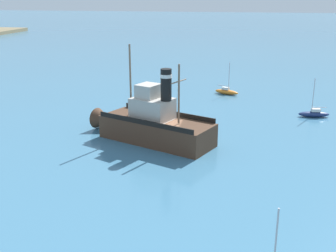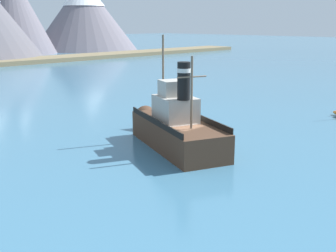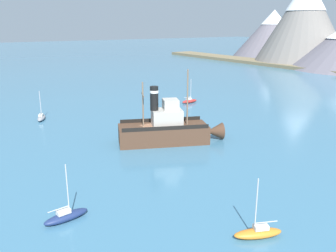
{
  "view_description": "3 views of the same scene",
  "coord_description": "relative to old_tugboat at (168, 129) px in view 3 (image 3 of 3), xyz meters",
  "views": [
    {
      "loc": [
        -39.79,
        -7.8,
        14.97
      ],
      "look_at": [
        -1.53,
        -0.25,
        2.52
      ],
      "focal_mm": 45.0,
      "sensor_mm": 36.0,
      "label": 1
    },
    {
      "loc": [
        -25.91,
        -23.28,
        10.98
      ],
      "look_at": [
        -0.51,
        1.4,
        2.25
      ],
      "focal_mm": 45.0,
      "sensor_mm": 36.0,
      "label": 2
    },
    {
      "loc": [
        39.95,
        -22.9,
        15.66
      ],
      "look_at": [
        -1.25,
        3.43,
        1.55
      ],
      "focal_mm": 38.0,
      "sensor_mm": 36.0,
      "label": 3
    }
  ],
  "objects": [
    {
      "name": "old_tugboat",
      "position": [
        0.0,
        0.0,
        0.0
      ],
      "size": [
        8.65,
        14.6,
        9.9
      ],
      "color": "#4C3323",
      "rests_on": "ground"
    },
    {
      "name": "ground_plane",
      "position": [
        -0.96,
        -1.98,
        -1.83
      ],
      "size": [
        600.0,
        600.0,
        0.0
      ],
      "primitive_type": "plane",
      "color": "teal"
    },
    {
      "name": "sailboat_grey",
      "position": [
        -21.43,
        -11.67,
        -1.4
      ],
      "size": [
        3.92,
        2.55,
        4.9
      ],
      "color": "gray",
      "rests_on": "ground"
    },
    {
      "name": "sailboat_navy",
      "position": [
        12.49,
        -17.93,
        -1.4
      ],
      "size": [
        1.57,
        3.91,
        4.9
      ],
      "color": "navy",
      "rests_on": "ground"
    },
    {
      "name": "sailboat_red",
      "position": [
        -18.77,
        17.27,
        -1.4
      ],
      "size": [
        1.46,
        3.89,
        4.9
      ],
      "color": "#B22823",
      "rests_on": "ground"
    },
    {
      "name": "sailboat_orange",
      "position": [
        22.77,
        -6.39,
        -1.4
      ],
      "size": [
        2.46,
        3.93,
        4.9
      ],
      "color": "orange",
      "rests_on": "ground"
    }
  ]
}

